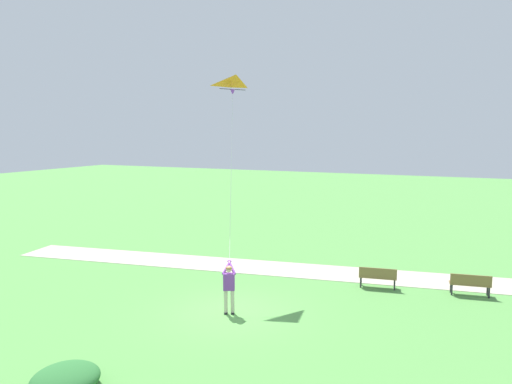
{
  "coord_description": "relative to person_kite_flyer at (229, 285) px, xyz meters",
  "views": [
    {
      "loc": [
        14.61,
        7.61,
        6.33
      ],
      "look_at": [
        0.09,
        1.0,
        4.36
      ],
      "focal_mm": 33.79,
      "sensor_mm": 36.0,
      "label": 1
    }
  ],
  "objects": [
    {
      "name": "person_kite_flyer",
      "position": [
        0.0,
        0.0,
        0.0
      ],
      "size": [
        0.63,
        0.5,
        1.83
      ],
      "color": "#232328",
      "rests_on": "ground"
    },
    {
      "name": "walkway_path",
      "position": [
        -6.32,
        2.0,
        -1.04
      ],
      "size": [
        7.39,
        31.98,
        0.02
      ],
      "primitive_type": "cube",
      "rotation": [
        0.0,
        0.0,
        0.16
      ],
      "color": "#B7AD99",
      "rests_on": "ground"
    },
    {
      "name": "park_bench_near_walkway",
      "position": [
        -4.98,
        4.24,
        -0.54
      ],
      "size": [
        0.67,
        1.55,
        0.88
      ],
      "color": "olive",
      "rests_on": "ground"
    },
    {
      "name": "park_bench_far_walkway",
      "position": [
        -5.53,
        7.7,
        -0.54
      ],
      "size": [
        0.67,
        1.55,
        0.88
      ],
      "color": "olive",
      "rests_on": "ground"
    },
    {
      "name": "ground_plane",
      "position": [
        -0.16,
        0.0,
        -1.05
      ],
      "size": [
        120.0,
        120.0,
        0.0
      ],
      "primitive_type": "plane",
      "color": "#569947"
    },
    {
      "name": "flying_kite",
      "position": [
        -3.26,
        -1.36,
        7.15
      ],
      "size": [
        3.65,
        1.78,
        6.82
      ],
      "color": "orange"
    },
    {
      "name": "lakeside_shrub",
      "position": [
        6.19,
        -1.33,
        -0.76
      ],
      "size": [
        1.72,
        1.63,
        0.57
      ],
      "primitive_type": "ellipsoid",
      "color": "#2D7033",
      "rests_on": "ground"
    }
  ]
}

